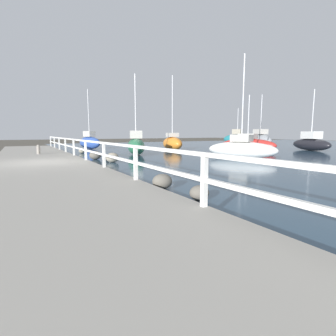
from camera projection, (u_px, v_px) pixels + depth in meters
name	position (u px, v px, depth m)	size (l,w,h in m)	color
ground_plane	(42.00, 168.00, 12.29)	(120.00, 120.00, 0.00)	#4C473D
dock_walkway	(42.00, 165.00, 12.27)	(4.23, 36.00, 0.27)	#9E998E
railing	(85.00, 146.00, 13.15)	(0.10, 32.50, 1.01)	white
boulder_mid_strip	(105.00, 158.00, 15.47)	(0.41, 0.37, 0.31)	#666056
boulder_downstream	(199.00, 193.00, 6.38)	(0.50, 0.45, 0.37)	#666056
boulder_upstream	(95.00, 155.00, 16.20)	(0.72, 0.65, 0.54)	#666056
boulder_near_dock	(162.00, 182.00, 7.66)	(0.60, 0.54, 0.45)	#666056
boulder_water_edge	(82.00, 151.00, 21.27)	(0.50, 0.45, 0.37)	gray
boulder_far_strip	(112.00, 158.00, 14.59)	(0.72, 0.65, 0.54)	gray
mooring_bollard	(38.00, 149.00, 16.97)	(0.22, 0.22, 0.61)	gray
sailboat_green	(136.00, 145.00, 19.93)	(2.87, 5.09, 5.95)	#236B42
sailboat_black	(311.00, 143.00, 24.58)	(2.94, 5.00, 5.61)	black
sailboat_teal	(237.00, 139.00, 37.37)	(2.55, 4.43, 5.10)	#1E707A
sailboat_gray	(260.00, 140.00, 29.39)	(2.39, 4.09, 5.83)	gray
sailboat_blue	(90.00, 142.00, 26.78)	(2.10, 3.52, 5.98)	#2D4C9E
sailboat_red	(248.00, 144.00, 23.33)	(2.63, 5.35, 4.92)	red
sailboat_white	(241.00, 149.00, 17.04)	(3.13, 4.80, 6.53)	white
sailboat_orange	(172.00, 143.00, 24.74)	(1.91, 3.71, 6.87)	orange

